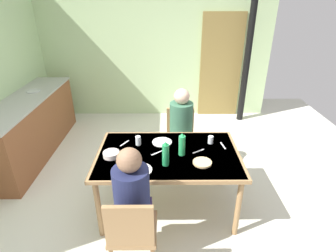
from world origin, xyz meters
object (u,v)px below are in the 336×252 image
object	(u,v)px
dining_table	(168,158)
chair_far_diner	(180,136)
chair_near_diner	(132,232)
person_near_diner	(132,194)
water_bottle_green_near	(166,154)
kitchen_counter	(30,126)
person_far_diner	(181,121)
water_bottle_green_far	(182,145)
serving_bowl_center	(111,154)

from	to	relation	value
dining_table	chair_far_diner	distance (m)	0.87
dining_table	chair_near_diner	world-z (taller)	chair_near_diner
person_near_diner	dining_table	bearing A→B (deg)	66.49
person_near_diner	water_bottle_green_near	distance (m)	0.56
chair_near_diner	chair_far_diner	world-z (taller)	same
kitchen_counter	person_far_diner	bearing A→B (deg)	-13.38
chair_far_diner	water_bottle_green_far	xyz separation A→B (m)	(-0.03, -0.87, 0.36)
person_near_diner	water_bottle_green_far	size ratio (longest dim) A/B	3.02
chair_far_diner	person_far_diner	size ratio (longest dim) A/B	1.13
person_far_diner	kitchen_counter	bearing A→B (deg)	-13.38
person_far_diner	water_bottle_green_far	distance (m)	0.73
chair_near_diner	person_near_diner	world-z (taller)	person_near_diner
kitchen_counter	dining_table	distance (m)	2.46
chair_near_diner	person_far_diner	size ratio (longest dim) A/B	1.13
dining_table	serving_bowl_center	world-z (taller)	serving_bowl_center
kitchen_counter	person_near_diner	bearing A→B (deg)	-47.15
person_far_diner	water_bottle_green_far	xyz separation A→B (m)	(-0.03, -0.73, 0.07)
dining_table	person_far_diner	bearing A→B (deg)	75.84
person_near_diner	water_bottle_green_far	xyz separation A→B (m)	(0.45, 0.67, 0.07)
chair_far_diner	person_near_diner	size ratio (longest dim) A/B	1.13
water_bottle_green_far	serving_bowl_center	world-z (taller)	water_bottle_green_far
chair_near_diner	person_near_diner	distance (m)	0.31
serving_bowl_center	chair_near_diner	bearing A→B (deg)	-69.49
chair_near_diner	dining_table	bearing A→B (deg)	69.99
person_far_diner	chair_near_diner	bearing A→B (deg)	72.61
serving_bowl_center	kitchen_counter	bearing A→B (deg)	139.21
dining_table	serving_bowl_center	xyz separation A→B (m)	(-0.59, -0.06, 0.09)
chair_near_diner	water_bottle_green_near	bearing A→B (deg)	65.78
dining_table	water_bottle_green_near	world-z (taller)	water_bottle_green_near
chair_near_diner	person_far_diner	xyz separation A→B (m)	(0.48, 1.54, 0.28)
chair_far_diner	person_far_diner	distance (m)	0.31
chair_near_diner	water_bottle_green_near	xyz separation A→B (m)	(0.28, 0.62, 0.36)
person_near_diner	person_far_diner	distance (m)	1.48
serving_bowl_center	water_bottle_green_near	bearing A→B (deg)	-15.29
water_bottle_green_near	person_near_diner	bearing A→B (deg)	-119.98
kitchen_counter	dining_table	world-z (taller)	kitchen_counter
chair_near_diner	person_near_diner	bearing A→B (deg)	90.00
chair_near_diner	kitchen_counter	bearing A→B (deg)	130.92
kitchen_counter	chair_near_diner	world-z (taller)	kitchen_counter
water_bottle_green_near	water_bottle_green_far	size ratio (longest dim) A/B	1.04
kitchen_counter	water_bottle_green_near	size ratio (longest dim) A/B	8.60
kitchen_counter	water_bottle_green_near	xyz separation A→B (m)	(2.08, -1.46, 0.41)
chair_near_diner	serving_bowl_center	size ratio (longest dim) A/B	5.12
kitchen_counter	serving_bowl_center	distance (m)	2.03
chair_near_diner	serving_bowl_center	bearing A→B (deg)	110.51
chair_far_diner	dining_table	bearing A→B (deg)	78.07
kitchen_counter	serving_bowl_center	xyz separation A→B (m)	(1.52, -1.31, 0.31)
dining_table	person_far_diner	distance (m)	0.73
water_bottle_green_near	water_bottle_green_far	distance (m)	0.26
person_far_diner	water_bottle_green_near	distance (m)	0.94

